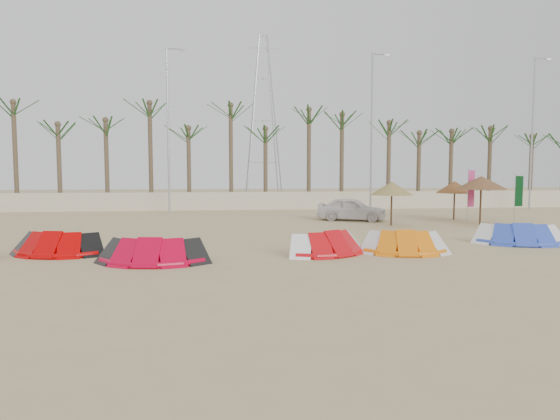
{
  "coord_description": "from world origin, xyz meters",
  "views": [
    {
      "loc": [
        -2.25,
        -14.31,
        3.0
      ],
      "look_at": [
        0.0,
        6.0,
        1.3
      ],
      "focal_mm": 32.0,
      "sensor_mm": 36.0,
      "label": 1
    }
  ],
  "objects": [
    {
      "name": "lamp_d",
      "position": [
        20.04,
        20.0,
        5.77
      ],
      "size": [
        1.25,
        0.14,
        11.0
      ],
      "color": "#A5A8AD",
      "rests_on": "ground"
    },
    {
      "name": "parasol_left",
      "position": [
        6.47,
        11.06,
        1.97
      ],
      "size": [
        2.25,
        2.25,
        2.32
      ],
      "color": "#4C331E",
      "rests_on": "ground"
    },
    {
      "name": "palm_line",
      "position": [
        0.67,
        23.5,
        6.44
      ],
      "size": [
        52.0,
        4.0,
        7.7
      ],
      "color": "brown",
      "rests_on": "ground"
    },
    {
      "name": "flag_green",
      "position": [
        14.75,
        13.06,
        1.61
      ],
      "size": [
        0.44,
        0.15,
        2.72
      ],
      "color": "#A5A8AD",
      "rests_on": "ground"
    },
    {
      "name": "lamp_c",
      "position": [
        8.04,
        20.0,
        5.77
      ],
      "size": [
        1.25,
        0.14,
        11.0
      ],
      "color": "#A5A8AD",
      "rests_on": "ground"
    },
    {
      "name": "flag_pink",
      "position": [
        11.11,
        11.59,
        1.82
      ],
      "size": [
        0.45,
        0.11,
        3.08
      ],
      "color": "#A5A8AD",
      "rests_on": "ground"
    },
    {
      "name": "parasol_right",
      "position": [
        11.15,
        13.61,
        1.92
      ],
      "size": [
        2.14,
        2.14,
        2.27
      ],
      "color": "#4C331E",
      "rests_on": "ground"
    },
    {
      "name": "ground",
      "position": [
        0.0,
        0.0,
        0.0
      ],
      "size": [
        120.0,
        120.0,
        0.0
      ],
      "primitive_type": "plane",
      "color": "tan",
      "rests_on": "ground"
    },
    {
      "name": "boundary_wall",
      "position": [
        0.0,
        22.0,
        0.65
      ],
      "size": [
        60.0,
        0.3,
        1.3
      ],
      "primitive_type": "cube",
      "color": "beige",
      "rests_on": "ground"
    },
    {
      "name": "parasol_mid",
      "position": [
        11.37,
        10.99,
        2.25
      ],
      "size": [
        2.66,
        2.66,
        2.61
      ],
      "color": "#4C331E",
      "rests_on": "ground"
    },
    {
      "name": "lamp_b",
      "position": [
        -5.96,
        20.0,
        5.77
      ],
      "size": [
        1.25,
        0.14,
        11.0
      ],
      "color": "#A5A8AD",
      "rests_on": "ground"
    },
    {
      "name": "kite_red_left",
      "position": [
        -8.07,
        3.82,
        0.42
      ],
      "size": [
        3.51,
        2.15,
        0.9
      ],
      "color": "#C10001",
      "rests_on": "ground"
    },
    {
      "name": "kite_blue",
      "position": [
        9.4,
        4.46,
        0.42
      ],
      "size": [
        3.72,
        2.34,
        0.9
      ],
      "color": "blue",
      "rests_on": "ground"
    },
    {
      "name": "kite_orange",
      "position": [
        4.03,
        2.79,
        0.42
      ],
      "size": [
        3.22,
        1.99,
        0.9
      ],
      "color": "orange",
      "rests_on": "ground"
    },
    {
      "name": "kite_red_right",
      "position": [
        1.36,
        2.96,
        0.42
      ],
      "size": [
        3.63,
        2.69,
        0.9
      ],
      "color": "red",
      "rests_on": "ground"
    },
    {
      "name": "pylon",
      "position": [
        1.0,
        28.0,
        0.0
      ],
      "size": [
        3.0,
        3.0,
        14.0
      ],
      "primitive_type": null,
      "color": "#A5A8AD",
      "rests_on": "ground"
    },
    {
      "name": "kite_red_mid",
      "position": [
        -4.55,
        1.95,
        0.42
      ],
      "size": [
        3.61,
        1.91,
        0.9
      ],
      "color": "red",
      "rests_on": "ground"
    },
    {
      "name": "car",
      "position": [
        5.04,
        13.77,
        0.67
      ],
      "size": [
        4.23,
        3.04,
        1.34
      ],
      "primitive_type": "imported",
      "rotation": [
        0.0,
        0.0,
        1.15
      ],
      "color": "white",
      "rests_on": "ground"
    }
  ]
}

